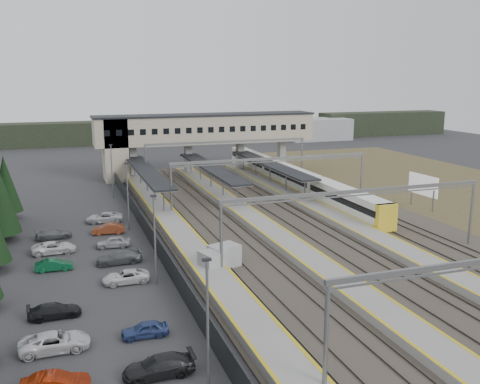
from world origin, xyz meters
name	(u,v)px	position (x,y,z in m)	size (l,w,h in m)	color
ground	(217,248)	(0.00, 0.00, 0.00)	(220.00, 220.00, 0.00)	#2B2B2D
car_park	(95,285)	(-13.24, -7.92, 0.61)	(10.62, 44.75, 1.29)	silver
lampposts	(139,212)	(-8.00, 1.25, 4.34)	(0.50, 53.25, 8.07)	slate
fence	(149,232)	(-6.50, 5.00, 1.00)	(0.08, 90.00, 2.00)	#26282B
relay_cabin_near	(224,257)	(-1.11, -6.02, 1.14)	(3.22, 2.76, 2.27)	#999B9F
relay_cabin_far	(214,262)	(-2.46, -7.16, 1.09)	(2.89, 2.64, 2.19)	#999B9F
rail_corridor	(280,225)	(9.34, 5.00, 0.29)	(34.00, 90.00, 0.92)	#3E3A30
canopies	(211,168)	(7.00, 27.00, 3.92)	(23.10, 30.00, 3.28)	black
footbridge	(191,132)	(7.70, 42.00, 7.93)	(40.40, 6.40, 11.20)	tan
gantries	(308,181)	(12.00, 3.00, 6.00)	(28.40, 62.28, 7.17)	slate
train	(292,178)	(20.00, 25.06, 1.85)	(2.58, 53.91, 3.25)	white
billboard	(423,186)	(31.73, 7.47, 3.14)	(0.53, 5.62, 4.71)	slate
treeline_far	(205,131)	(23.81, 92.28, 2.95)	(170.00, 19.00, 7.00)	black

